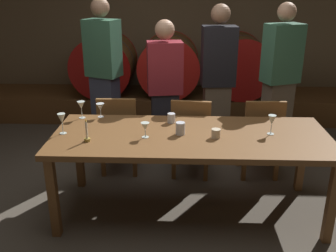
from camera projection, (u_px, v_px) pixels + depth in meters
The scene contains 23 objects.
ground_plane at pixel (162, 205), 3.67m from camera, with size 9.24×9.24×0.00m, color #4C443A.
back_wall at pixel (172, 15), 6.02m from camera, with size 7.11×0.24×2.95m, color brown.
barrel_shelf at pixel (171, 104), 5.97m from camera, with size 6.40×0.90×0.37m, color brown.
wine_barrel_left at pixel (105, 64), 5.78m from camera, with size 0.88×0.88×0.88m.
wine_barrel_center at pixel (169, 65), 5.74m from camera, with size 0.88×0.88×0.88m.
wine_barrel_right at pixel (239, 65), 5.71m from camera, with size 0.88×0.88×0.88m.
dining_table at pixel (191, 141), 3.34m from camera, with size 2.38×0.95×0.76m.
chair_left at pixel (119, 131), 4.12m from camera, with size 0.41×0.41×0.88m.
chair_center at pixel (191, 134), 4.05m from camera, with size 0.43×0.43×0.88m.
chair_right at pixel (261, 134), 4.03m from camera, with size 0.41×0.41×0.88m.
guest_far_left at pixel (104, 76), 4.51m from camera, with size 0.44×0.37×1.82m.
guest_center_left at pixel (165, 92), 4.31m from camera, with size 0.41×0.29×1.61m.
guest_center_right at pixel (218, 81), 4.44m from camera, with size 0.40×0.27×1.76m.
guest_far_right at pixel (279, 84), 4.26m from camera, with size 0.44×0.36×1.79m.
candle_center at pixel (87, 135), 3.16m from camera, with size 0.05×0.05×0.20m.
wine_glass_far_left at pixel (62, 119), 3.29m from camera, with size 0.07×0.07×0.18m.
wine_glass_left at pixel (81, 106), 3.66m from camera, with size 0.07×0.07×0.17m.
wine_glass_center at pixel (100, 107), 3.70m from camera, with size 0.08×0.08×0.14m.
wine_glass_right at pixel (145, 127), 3.22m from camera, with size 0.07×0.07×0.13m.
wine_glass_far_right at pixel (272, 121), 3.28m from camera, with size 0.07×0.07×0.17m.
cup_left at pixel (171, 118), 3.57m from camera, with size 0.07×0.07×0.09m, color silver.
cup_center at pixel (180, 128), 3.30m from camera, with size 0.08×0.08×0.11m, color silver.
cup_right at pixel (216, 133), 3.24m from camera, with size 0.08×0.08×0.08m, color beige.
Camera 1 is at (0.17, -3.15, 2.02)m, focal length 41.26 mm.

